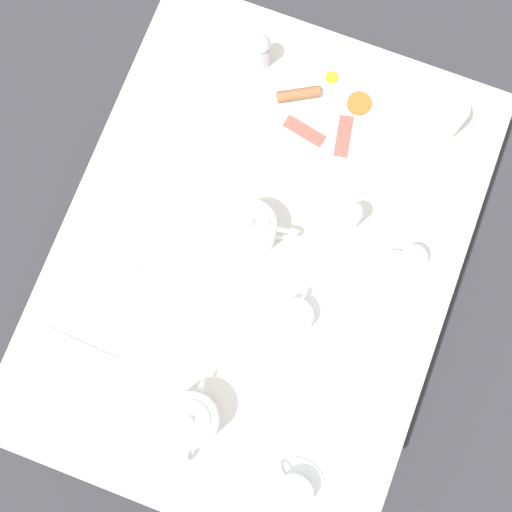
% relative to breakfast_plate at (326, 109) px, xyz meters
% --- Properties ---
extents(ground_plane, '(8.00, 8.00, 0.00)m').
position_rel_breakfast_plate_xyz_m(ground_plane, '(0.03, 0.39, -0.76)').
color(ground_plane, '#333338').
extents(table, '(0.88, 1.16, 0.75)m').
position_rel_breakfast_plate_xyz_m(table, '(0.03, 0.39, -0.08)').
color(table, silver).
rests_on(table, ground_plane).
extents(breakfast_plate, '(0.29, 0.29, 0.04)m').
position_rel_breakfast_plate_xyz_m(breakfast_plate, '(0.00, 0.00, 0.00)').
color(breakfast_plate, white).
rests_on(breakfast_plate, table).
extents(teapot_near, '(0.20, 0.11, 0.13)m').
position_rel_breakfast_plate_xyz_m(teapot_near, '(0.06, 0.34, 0.05)').
color(teapot_near, white).
rests_on(teapot_near, table).
extents(teapot_far, '(0.11, 0.21, 0.13)m').
position_rel_breakfast_plate_xyz_m(teapot_far, '(0.03, 0.77, 0.05)').
color(teapot_far, white).
rests_on(teapot_far, table).
extents(teacup_with_saucer_left, '(0.14, 0.14, 0.07)m').
position_rel_breakfast_plate_xyz_m(teacup_with_saucer_left, '(-0.10, 0.48, 0.02)').
color(teacup_with_saucer_left, white).
rests_on(teacup_with_saucer_left, table).
extents(teacup_with_saucer_right, '(0.14, 0.14, 0.07)m').
position_rel_breakfast_plate_xyz_m(teacup_with_saucer_right, '(-0.22, 0.83, 0.02)').
color(teacup_with_saucer_right, white).
rests_on(teacup_with_saucer_right, table).
extents(water_glass_tall, '(0.08, 0.08, 0.13)m').
position_rel_breakfast_plate_xyz_m(water_glass_tall, '(-0.26, -0.05, 0.06)').
color(water_glass_tall, white).
rests_on(water_glass_tall, table).
extents(creamer_jug, '(0.08, 0.06, 0.07)m').
position_rel_breakfast_plate_xyz_m(creamer_jug, '(-0.29, 0.28, 0.02)').
color(creamer_jug, white).
rests_on(creamer_jug, table).
extents(pepper_grinder, '(0.04, 0.04, 0.12)m').
position_rel_breakfast_plate_xyz_m(pepper_grinder, '(-0.14, 0.24, 0.05)').
color(pepper_grinder, '#BCBCC1').
rests_on(pepper_grinder, table).
extents(salt_grinder, '(0.04, 0.04, 0.12)m').
position_rel_breakfast_plate_xyz_m(salt_grinder, '(0.19, -0.06, 0.05)').
color(salt_grinder, '#BCBCC1').
rests_on(salt_grinder, table).
extents(napkin_folded, '(0.18, 0.14, 0.01)m').
position_rel_breakfast_plate_xyz_m(napkin_folded, '(0.32, 0.76, -0.00)').
color(napkin_folded, white).
rests_on(napkin_folded, table).
extents(fork_by_plate, '(0.08, 0.16, 0.00)m').
position_rel_breakfast_plate_xyz_m(fork_by_plate, '(-0.29, 0.45, -0.01)').
color(fork_by_plate, silver).
rests_on(fork_by_plate, table).
extents(knife_by_plate, '(0.06, 0.22, 0.00)m').
position_rel_breakfast_plate_xyz_m(knife_by_plate, '(0.27, 0.50, -0.01)').
color(knife_by_plate, silver).
rests_on(knife_by_plate, table).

